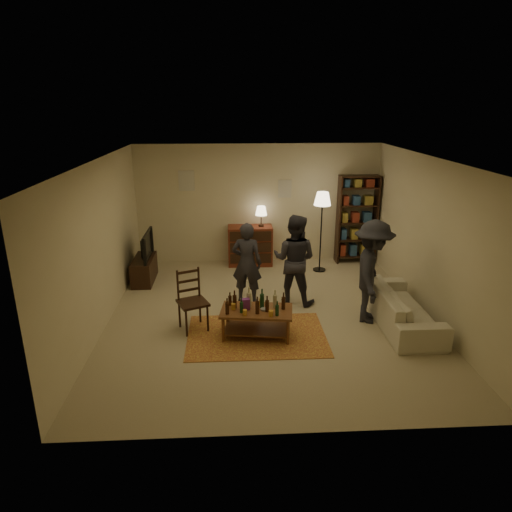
{
  "coord_description": "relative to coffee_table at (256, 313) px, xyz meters",
  "views": [
    {
      "loc": [
        -0.63,
        -7.21,
        3.55
      ],
      "look_at": [
        -0.21,
        0.1,
        1.08
      ],
      "focal_mm": 32.0,
      "sensor_mm": 36.0,
      "label": 1
    }
  ],
  "objects": [
    {
      "name": "floor_lamp",
      "position": [
        1.58,
        2.92,
        1.09
      ],
      "size": [
        0.36,
        0.36,
        1.76
      ],
      "color": "black",
      "rests_on": "ground"
    },
    {
      "name": "dining_chair",
      "position": [
        -1.03,
        0.34,
        0.14
      ],
      "size": [
        0.58,
        0.58,
        1.03
      ],
      "rotation": [
        0.0,
        0.0,
        0.41
      ],
      "color": "#331A11",
      "rests_on": "ground"
    },
    {
      "name": "person_right",
      "position": [
        0.78,
        1.28,
        0.43
      ],
      "size": [
        1.0,
        0.91,
        1.67
      ],
      "primitive_type": "imported",
      "rotation": [
        0.0,
        0.0,
        2.73
      ],
      "color": "#2B2932",
      "rests_on": "ground"
    },
    {
      "name": "room_shell",
      "position": [
        -0.39,
        3.68,
        1.41
      ],
      "size": [
        6.0,
        6.0,
        6.0
      ],
      "color": "beige",
      "rests_on": "ground"
    },
    {
      "name": "coffee_table",
      "position": [
        0.0,
        0.0,
        0.0
      ],
      "size": [
        1.19,
        0.76,
        0.8
      ],
      "rotation": [
        0.0,
        0.0,
        -0.13
      ],
      "color": "brown",
      "rests_on": "ground"
    },
    {
      "name": "floor",
      "position": [
        0.26,
        0.7,
        -0.41
      ],
      "size": [
        6.0,
        6.0,
        0.0
      ],
      "primitive_type": "plane",
      "color": "#C6B793",
      "rests_on": "ground"
    },
    {
      "name": "person_left",
      "position": [
        -0.09,
        1.34,
        0.36
      ],
      "size": [
        0.63,
        0.49,
        1.52
      ],
      "primitive_type": "imported",
      "rotation": [
        0.0,
        0.0,
        2.9
      ],
      "color": "#27262E",
      "rests_on": "ground"
    },
    {
      "name": "sofa",
      "position": [
        2.46,
        0.3,
        -0.1
      ],
      "size": [
        0.81,
        2.08,
        0.61
      ],
      "primitive_type": "imported",
      "rotation": [
        0.0,
        0.0,
        1.57
      ],
      "color": "beige",
      "rests_on": "ground"
    },
    {
      "name": "rug",
      "position": [
        0.01,
        -0.0,
        -0.4
      ],
      "size": [
        2.2,
        1.5,
        0.01
      ],
      "primitive_type": "cube",
      "color": "maroon",
      "rests_on": "ground"
    },
    {
      "name": "dresser",
      "position": [
        0.07,
        3.41,
        0.07
      ],
      "size": [
        1.0,
        0.5,
        1.36
      ],
      "color": "maroon",
      "rests_on": "ground"
    },
    {
      "name": "tv_stand",
      "position": [
        -2.18,
        2.5,
        -0.02
      ],
      "size": [
        0.4,
        1.0,
        1.06
      ],
      "color": "#331A11",
      "rests_on": "ground"
    },
    {
      "name": "bookshelf",
      "position": [
        2.51,
        3.48,
        0.63
      ],
      "size": [
        0.9,
        0.34,
        2.02
      ],
      "color": "#331A11",
      "rests_on": "ground"
    },
    {
      "name": "person_by_sofa",
      "position": [
        1.96,
        0.46,
        0.47
      ],
      "size": [
        0.96,
        1.28,
        1.76
      ],
      "primitive_type": "imported",
      "rotation": [
        0.0,
        0.0,
        1.27
      ],
      "color": "#24232A",
      "rests_on": "ground"
    }
  ]
}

